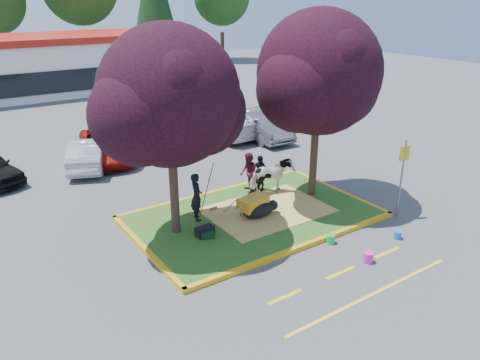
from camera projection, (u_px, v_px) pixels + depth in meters
ground at (253, 218)px, 16.40m from camera, size 90.00×90.00×0.00m
median_island at (253, 216)px, 16.37m from camera, size 8.00×5.00×0.15m
curb_near at (302, 247)px, 14.39m from camera, size 8.30×0.16×0.15m
curb_far at (215, 192)px, 18.36m from camera, size 8.30×0.16×0.15m
curb_left at (145, 249)px, 14.24m from camera, size 0.16×5.30×0.15m
curb_right at (337, 191)px, 18.50m from camera, size 0.16×5.30×0.15m
straw_bedding at (267, 210)px, 16.65m from camera, size 4.20×3.00×0.01m
tree_purple_left at (170, 103)px, 13.63m from camera, size 5.06×4.20×6.51m
tree_purple_right at (319, 79)px, 16.38m from camera, size 5.30×4.40×6.82m
fire_lane_stripe_a at (285, 297)px, 12.12m from camera, size 1.10×0.12×0.01m
fire_lane_stripe_b at (340, 273)px, 13.17m from camera, size 1.10×0.12×0.01m
fire_lane_stripe_c at (387, 252)px, 14.21m from camera, size 1.10×0.12×0.01m
fire_lane_long at (374, 294)px, 12.24m from camera, size 6.00×0.10×0.01m
retail_building at (74, 61)px, 38.14m from camera, size 20.40×8.40×4.40m
cow at (271, 177)px, 17.80m from camera, size 1.74×0.98×1.39m
calf at (258, 210)px, 16.07m from camera, size 1.23×0.70×0.53m
handler at (197, 197)px, 15.70m from camera, size 0.54×0.69×1.66m
visitor_a at (248, 173)px, 17.90m from camera, size 0.83×0.93×1.58m
visitor_b at (260, 173)px, 18.15m from camera, size 0.54×0.89×1.43m
wheelbarrow at (253, 203)px, 16.07m from camera, size 1.86×0.78×0.70m
gear_bag_dark at (205, 231)px, 14.86m from camera, size 0.60×0.36×0.30m
gear_bag_green at (207, 234)px, 14.73m from camera, size 0.49×0.39×0.23m
sign_post at (403, 170)px, 15.92m from camera, size 0.39×0.12×2.80m
bucket_green at (331, 239)px, 14.71m from camera, size 0.33×0.33×0.28m
bucket_pink at (368, 257)px, 13.65m from camera, size 0.30×0.30×0.31m
bucket_blue at (398, 235)px, 14.98m from camera, size 0.25×0.25×0.26m
car_silver at (89, 153)px, 21.02m from camera, size 2.96×4.32×1.35m
car_red at (107, 145)px, 22.08m from camera, size 3.24×5.28×1.37m
car_white at (220, 124)px, 25.61m from camera, size 2.10×4.91×1.41m
car_grey at (259, 125)px, 25.27m from camera, size 1.79×4.74×1.54m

